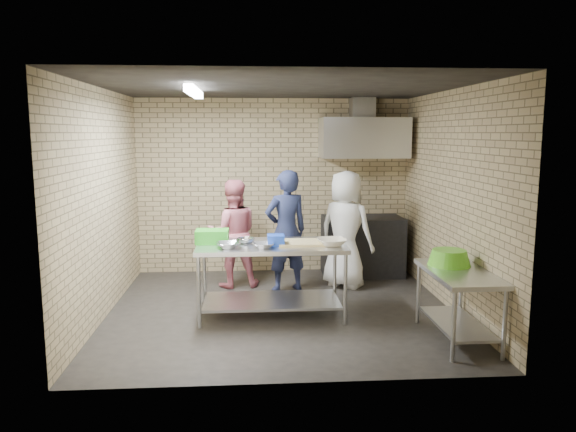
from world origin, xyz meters
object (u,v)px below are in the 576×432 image
object	(u,v)px
woman_pink	(233,234)
woman_white	(346,229)
prep_table	(271,280)
green_crate	(212,236)
bottle_green	(390,143)
side_counter	(458,306)
blue_tub	(276,240)
stove	(362,246)
bottle_red	(364,142)
green_basin	(449,258)
man_navy	(286,231)

from	to	relation	value
woman_pink	woman_white	distance (m)	1.60
prep_table	green_crate	distance (m)	0.88
bottle_green	side_counter	bearing A→B (deg)	-90.00
blue_tub	stove	bearing A→B (deg)	53.41
bottle_green	woman_pink	bearing A→B (deg)	-162.66
bottle_red	woman_white	world-z (taller)	bottle_red
green_basin	bottle_red	xyz separation A→B (m)	(-0.38, 2.74, 1.19)
prep_table	stove	xyz separation A→B (m)	(1.47, 1.82, 0.01)
blue_tub	woman_pink	distance (m)	1.52
stove	blue_tub	size ratio (longest dim) A/B	6.18
stove	green_basin	bearing A→B (deg)	-80.24
woman_pink	woman_white	world-z (taller)	woman_white
side_counter	bottle_green	world-z (taller)	bottle_green
green_basin	woman_pink	bearing A→B (deg)	140.38
bottle_red	bottle_green	bearing A→B (deg)	0.00
blue_tub	man_navy	bearing A→B (deg)	80.35
man_navy	blue_tub	bearing A→B (deg)	61.76
green_crate	bottle_green	world-z (taller)	bottle_green
prep_table	woman_pink	world-z (taller)	woman_pink
side_counter	woman_white	bearing A→B (deg)	111.30
bottle_red	woman_white	size ratio (longest dim) A/B	0.11
stove	green_crate	distance (m)	2.81
green_crate	green_basin	world-z (taller)	green_crate
man_navy	woman_pink	world-z (taller)	man_navy
stove	bottle_green	xyz separation A→B (m)	(0.45, 0.24, 1.57)
stove	side_counter	bearing A→B (deg)	-80.71
stove	bottle_green	size ratio (longest dim) A/B	8.00
prep_table	green_basin	size ratio (longest dim) A/B	3.80
green_basin	man_navy	bearing A→B (deg)	133.68
bottle_red	man_navy	distance (m)	2.01
woman_white	man_navy	bearing A→B (deg)	46.60
green_crate	green_basin	xyz separation A→B (m)	(2.60, -0.80, -0.12)
bottle_red	prep_table	bearing A→B (deg)	-126.52
bottle_red	man_navy	xyz separation A→B (m)	(-1.28, -1.00, -1.19)
woman_white	bottle_green	bearing A→B (deg)	-95.51
side_counter	blue_tub	world-z (taller)	blue_tub
stove	bottle_green	distance (m)	1.65
side_counter	stove	world-z (taller)	stove
stove	green_crate	xyz separation A→B (m)	(-2.17, -1.70, 0.50)
side_counter	man_navy	xyz separation A→B (m)	(-1.68, 1.99, 0.46)
woman_white	prep_table	bearing A→B (deg)	85.08
green_crate	woman_pink	distance (m)	1.22
stove	bottle_green	world-z (taller)	bottle_green
bottle_green	bottle_red	bearing A→B (deg)	180.00
stove	bottle_red	xyz separation A→B (m)	(0.05, 0.24, 1.58)
blue_tub	woman_white	xyz separation A→B (m)	(1.05, 1.29, -0.11)
stove	woman_pink	xyz separation A→B (m)	(-1.97, -0.51, 0.32)
woman_pink	woman_white	bearing A→B (deg)	168.34
blue_tub	bottle_red	size ratio (longest dim) A/B	1.08
stove	bottle_red	bearing A→B (deg)	78.23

